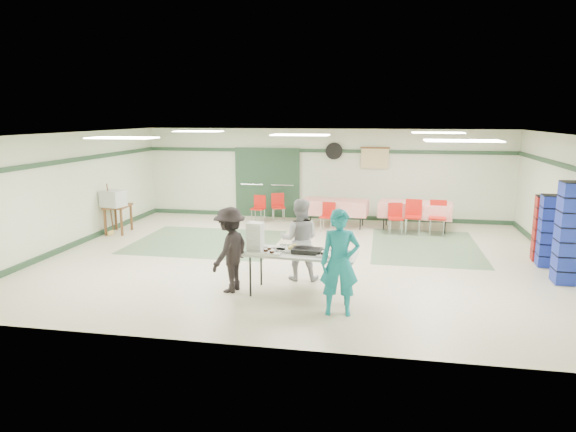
% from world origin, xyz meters
% --- Properties ---
extents(floor, '(11.00, 11.00, 0.00)m').
position_xyz_m(floor, '(0.00, 0.00, 0.00)').
color(floor, beige).
rests_on(floor, ground).
extents(ceiling, '(11.00, 11.00, 0.00)m').
position_xyz_m(ceiling, '(0.00, 0.00, 2.70)').
color(ceiling, silver).
rests_on(ceiling, wall_back).
extents(wall_back, '(11.00, 0.00, 11.00)m').
position_xyz_m(wall_back, '(0.00, 4.50, 1.35)').
color(wall_back, beige).
rests_on(wall_back, floor).
extents(wall_front, '(11.00, 0.00, 11.00)m').
position_xyz_m(wall_front, '(0.00, -4.50, 1.35)').
color(wall_front, beige).
rests_on(wall_front, floor).
extents(wall_left, '(0.00, 9.00, 9.00)m').
position_xyz_m(wall_left, '(-5.50, 0.00, 1.35)').
color(wall_left, beige).
rests_on(wall_left, floor).
extents(wall_right, '(0.00, 9.00, 9.00)m').
position_xyz_m(wall_right, '(5.50, 0.00, 1.35)').
color(wall_right, beige).
rests_on(wall_right, floor).
extents(trim_back, '(11.00, 0.06, 0.10)m').
position_xyz_m(trim_back, '(0.00, 4.47, 2.05)').
color(trim_back, '#203B26').
rests_on(trim_back, wall_back).
extents(baseboard_back, '(11.00, 0.06, 0.12)m').
position_xyz_m(baseboard_back, '(0.00, 4.47, 0.06)').
color(baseboard_back, '#203B26').
rests_on(baseboard_back, floor).
extents(trim_left, '(0.06, 9.00, 0.10)m').
position_xyz_m(trim_left, '(-5.47, 0.00, 2.05)').
color(trim_left, '#203B26').
rests_on(trim_left, wall_back).
extents(baseboard_left, '(0.06, 9.00, 0.12)m').
position_xyz_m(baseboard_left, '(-5.47, 0.00, 0.06)').
color(baseboard_left, '#203B26').
rests_on(baseboard_left, floor).
extents(baseboard_right, '(0.06, 9.00, 0.12)m').
position_xyz_m(baseboard_right, '(5.47, 0.00, 0.06)').
color(baseboard_right, '#203B26').
rests_on(baseboard_right, floor).
extents(green_patch_a, '(3.50, 3.00, 0.01)m').
position_xyz_m(green_patch_a, '(-2.50, 1.00, 0.00)').
color(green_patch_a, '#597958').
rests_on(green_patch_a, floor).
extents(green_patch_b, '(2.50, 3.50, 0.01)m').
position_xyz_m(green_patch_b, '(2.80, 1.50, 0.00)').
color(green_patch_b, '#597958').
rests_on(green_patch_b, floor).
extents(double_door_left, '(0.90, 0.06, 2.10)m').
position_xyz_m(double_door_left, '(-2.20, 4.44, 1.05)').
color(double_door_left, gray).
rests_on(double_door_left, floor).
extents(double_door_right, '(0.90, 0.06, 2.10)m').
position_xyz_m(double_door_right, '(-1.25, 4.44, 1.05)').
color(double_door_right, gray).
rests_on(double_door_right, floor).
extents(door_frame, '(2.00, 0.03, 2.15)m').
position_xyz_m(door_frame, '(-1.73, 4.42, 1.05)').
color(door_frame, '#203B26').
rests_on(door_frame, floor).
extents(wall_fan, '(0.50, 0.10, 0.50)m').
position_xyz_m(wall_fan, '(0.30, 4.44, 2.05)').
color(wall_fan, black).
rests_on(wall_fan, wall_back).
extents(scroll_banner, '(0.80, 0.02, 0.60)m').
position_xyz_m(scroll_banner, '(1.50, 4.44, 1.85)').
color(scroll_banner, beige).
rests_on(scroll_banner, wall_back).
extents(serving_table, '(1.96, 0.91, 0.76)m').
position_xyz_m(serving_table, '(0.40, -2.34, 0.72)').
color(serving_table, '#A1A19C').
rests_on(serving_table, floor).
extents(sheet_tray_right, '(0.60, 0.47, 0.02)m').
position_xyz_m(sheet_tray_right, '(0.98, -2.42, 0.77)').
color(sheet_tray_right, silver).
rests_on(sheet_tray_right, serving_table).
extents(sheet_tray_mid, '(0.64, 0.51, 0.02)m').
position_xyz_m(sheet_tray_mid, '(0.26, -2.22, 0.77)').
color(sheet_tray_mid, silver).
rests_on(sheet_tray_mid, serving_table).
extents(sheet_tray_left, '(0.64, 0.51, 0.02)m').
position_xyz_m(sheet_tray_left, '(-0.21, -2.45, 0.77)').
color(sheet_tray_left, silver).
rests_on(sheet_tray_left, serving_table).
extents(baking_pan, '(0.52, 0.35, 0.08)m').
position_xyz_m(baking_pan, '(0.50, -2.35, 0.80)').
color(baking_pan, black).
rests_on(baking_pan, serving_table).
extents(foam_box_stack, '(0.28, 0.26, 0.48)m').
position_xyz_m(foam_box_stack, '(-0.43, -2.26, 1.00)').
color(foam_box_stack, white).
rests_on(foam_box_stack, serving_table).
extents(volunteer_teal, '(0.65, 0.46, 1.68)m').
position_xyz_m(volunteer_teal, '(1.13, -3.12, 0.84)').
color(volunteer_teal, '#147C8B').
rests_on(volunteer_teal, floor).
extents(volunteer_grey, '(0.80, 0.64, 1.55)m').
position_xyz_m(volunteer_grey, '(0.23, -1.50, 0.78)').
color(volunteer_grey, '#96969B').
rests_on(volunteer_grey, floor).
extents(volunteer_dark, '(0.78, 1.09, 1.52)m').
position_xyz_m(volunteer_dark, '(-0.86, -2.39, 0.76)').
color(volunteer_dark, black).
rests_on(volunteer_dark, floor).
extents(dining_table_a, '(2.02, 1.09, 0.77)m').
position_xyz_m(dining_table_a, '(2.65, 3.37, 0.57)').
color(dining_table_a, red).
rests_on(dining_table_a, floor).
extents(dining_table_b, '(1.87, 0.93, 0.77)m').
position_xyz_m(dining_table_b, '(0.45, 3.37, 0.57)').
color(dining_table_b, red).
rests_on(dining_table_b, floor).
extents(chair_a, '(0.47, 0.47, 0.92)m').
position_xyz_m(chair_a, '(2.57, 2.81, 0.56)').
color(chair_a, '#AD1D0D').
rests_on(chair_a, floor).
extents(chair_b, '(0.42, 0.42, 0.81)m').
position_xyz_m(chair_b, '(2.11, 2.80, 0.50)').
color(chair_b, '#AD1D0D').
rests_on(chair_b, floor).
extents(chair_c, '(0.48, 0.48, 0.92)m').
position_xyz_m(chair_c, '(3.19, 2.81, 0.56)').
color(chair_c, '#AD1D0D').
rests_on(chair_c, floor).
extents(chair_d, '(0.41, 0.42, 0.78)m').
position_xyz_m(chair_d, '(0.32, 2.80, 0.47)').
color(chair_d, '#AD1D0D').
rests_on(chair_d, floor).
extents(chair_loose_a, '(0.48, 0.48, 0.82)m').
position_xyz_m(chair_loose_a, '(-1.28, 3.85, 0.50)').
color(chair_loose_a, '#AD1D0D').
rests_on(chair_loose_a, floor).
extents(chair_loose_b, '(0.41, 0.41, 0.78)m').
position_xyz_m(chair_loose_b, '(-1.81, 3.65, 0.47)').
color(chair_loose_b, '#AD1D0D').
rests_on(chair_loose_b, floor).
extents(crate_stack_blue_a, '(0.42, 0.42, 1.50)m').
position_xyz_m(crate_stack_blue_a, '(5.15, 0.27, 0.75)').
color(crate_stack_blue_a, '#1B27A3').
rests_on(crate_stack_blue_a, floor).
extents(crate_stack_red, '(0.40, 0.40, 1.42)m').
position_xyz_m(crate_stack_red, '(5.15, 0.70, 0.71)').
color(crate_stack_red, '#9D210F').
rests_on(crate_stack_red, floor).
extents(crate_stack_blue_b, '(0.43, 0.43, 1.92)m').
position_xyz_m(crate_stack_blue_b, '(5.15, -0.84, 0.96)').
color(crate_stack_blue_b, '#1B27A3').
rests_on(crate_stack_blue_b, floor).
extents(printer_table, '(0.64, 0.90, 0.74)m').
position_xyz_m(printer_table, '(-5.15, 1.54, 0.63)').
color(printer_table, brown).
rests_on(printer_table, floor).
extents(office_printer, '(0.62, 0.56, 0.42)m').
position_xyz_m(office_printer, '(-5.15, 1.33, 0.96)').
color(office_printer, '#AEAFAA').
rests_on(office_printer, printer_table).
extents(broom, '(0.04, 0.22, 1.34)m').
position_xyz_m(broom, '(-5.23, 1.29, 0.70)').
color(broom, brown).
rests_on(broom, floor).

